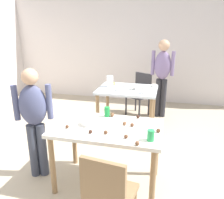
{
  "coord_description": "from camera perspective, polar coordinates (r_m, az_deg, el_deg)",
  "views": [
    {
      "loc": [
        0.73,
        -2.45,
        1.85
      ],
      "look_at": [
        0.05,
        0.35,
        0.9
      ],
      "focal_mm": 37.25,
      "sensor_mm": 36.0,
      "label": 1
    }
  ],
  "objects": [
    {
      "name": "person_adult_far",
      "position": [
        4.72,
        12.23,
        6.66
      ],
      "size": [
        0.45,
        0.22,
        1.56
      ],
      "color": "#28282D",
      "rests_on": "ground_plane"
    },
    {
      "name": "cup_near_0",
      "position": [
        2.33,
        9.5,
        -8.67
      ],
      "size": [
        0.07,
        0.07,
        0.11
      ],
      "primitive_type": "cylinder",
      "color": "green",
      "rests_on": "dining_table_near"
    },
    {
      "name": "cake_ball_5",
      "position": [
        2.41,
        9.59,
        -8.64
      ],
      "size": [
        0.04,
        0.04,
        0.04
      ],
      "primitive_type": "sphere",
      "color": "#3D2319",
      "rests_on": "dining_table_near"
    },
    {
      "name": "cake_ball_1",
      "position": [
        2.61,
        4.94,
        -6.21
      ],
      "size": [
        0.04,
        0.04,
        0.04
      ],
      "primitive_type": "sphere",
      "color": "brown",
      "rests_on": "dining_table_near"
    },
    {
      "name": "mixing_bowl",
      "position": [
        2.66,
        -5.34,
        -5.45
      ],
      "size": [
        0.2,
        0.2,
        0.07
      ],
      "primitive_type": "cylinder",
      "color": "white",
      "rests_on": "dining_table_near"
    },
    {
      "name": "cake_ball_2",
      "position": [
        2.84,
        6.41,
        -4.23
      ],
      "size": [
        0.04,
        0.04,
        0.04
      ],
      "primitive_type": "sphere",
      "color": "#3D2319",
      "rests_on": "dining_table_near"
    },
    {
      "name": "chair_far_table",
      "position": [
        4.87,
        6.91,
        1.97
      ],
      "size": [
        0.54,
        0.54,
        0.87
      ],
      "color": "#2D2D33",
      "rests_on": "ground_plane"
    },
    {
      "name": "dining_table_far",
      "position": [
        4.15,
        3.78,
        1.23
      ],
      "size": [
        1.03,
        0.79,
        0.75
      ],
      "color": "silver",
      "rests_on": "ground_plane"
    },
    {
      "name": "donut_far_5",
      "position": [
        4.08,
        4.85,
        2.77
      ],
      "size": [
        0.11,
        0.11,
        0.03
      ],
      "primitive_type": "torus",
      "color": "white",
      "rests_on": "dining_table_far"
    },
    {
      "name": "cup_far_1",
      "position": [
        3.85,
        7.53,
        2.37
      ],
      "size": [
        0.08,
        0.08,
        0.12
      ],
      "primitive_type": "cylinder",
      "color": "white",
      "rests_on": "dining_table_far"
    },
    {
      "name": "person_girl_near",
      "position": [
        2.9,
        -18.59,
        -3.75
      ],
      "size": [
        0.45,
        0.3,
        1.37
      ],
      "color": "#383D4C",
      "rests_on": "ground_plane"
    },
    {
      "name": "cup_far_0",
      "position": [
        4.04,
        6.13,
        2.98
      ],
      "size": [
        0.08,
        0.08,
        0.09
      ],
      "primitive_type": "cylinder",
      "color": "white",
      "rests_on": "dining_table_far"
    },
    {
      "name": "ground_plane",
      "position": [
        3.15,
        -2.46,
        -17.68
      ],
      "size": [
        6.4,
        6.4,
        0.0
      ],
      "primitive_type": "plane",
      "color": "tan"
    },
    {
      "name": "cake_ball_8",
      "position": [
        2.52,
        11.31,
        -7.48
      ],
      "size": [
        0.04,
        0.04,
        0.04
      ],
      "primitive_type": "sphere",
      "color": "brown",
      "rests_on": "dining_table_near"
    },
    {
      "name": "donut_far_3",
      "position": [
        4.0,
        1.72,
        2.56
      ],
      "size": [
        0.14,
        0.14,
        0.04
      ],
      "primitive_type": "torus",
      "color": "white",
      "rests_on": "dining_table_far"
    },
    {
      "name": "cake_ball_9",
      "position": [
        2.64,
        3.12,
        -5.85
      ],
      "size": [
        0.04,
        0.04,
        0.04
      ],
      "primitive_type": "sphere",
      "color": "brown",
      "rests_on": "dining_table_near"
    },
    {
      "name": "donut_far_2",
      "position": [
        4.37,
        0.05,
        3.92
      ],
      "size": [
        0.13,
        0.13,
        0.04
      ],
      "primitive_type": "torus",
      "color": "gold",
      "rests_on": "dining_table_far"
    },
    {
      "name": "fork_near",
      "position": [
        2.56,
        8.17,
        -7.36
      ],
      "size": [
        0.17,
        0.02,
        0.01
      ],
      "primitive_type": "cube",
      "color": "silver",
      "rests_on": "dining_table_near"
    },
    {
      "name": "chair_near_table",
      "position": [
        2.09,
        -1.04,
        -21.99
      ],
      "size": [
        0.45,
        0.45,
        0.87
      ],
      "color": "olive",
      "rests_on": "ground_plane"
    },
    {
      "name": "cake_ball_7",
      "position": [
        2.44,
        -1.54,
        -8.02
      ],
      "size": [
        0.04,
        0.04,
        0.04
      ],
      "primitive_type": "sphere",
      "color": "brown",
      "rests_on": "dining_table_near"
    },
    {
      "name": "cake_ball_6",
      "position": [
        2.36,
        3.45,
        -9.02
      ],
      "size": [
        0.04,
        0.04,
        0.04
      ],
      "primitive_type": "sphere",
      "color": "brown",
      "rests_on": "dining_table_near"
    },
    {
      "name": "donut_far_1",
      "position": [
        4.12,
        2.57,
        2.99
      ],
      "size": [
        0.13,
        0.13,
        0.04
      ],
      "primitive_type": "torus",
      "color": "pink",
      "rests_on": "dining_table_far"
    },
    {
      "name": "cake_ball_3",
      "position": [
        2.61,
        -10.95,
        -6.53
      ],
      "size": [
        0.04,
        0.04,
        0.04
      ],
      "primitive_type": "sphere",
      "color": "brown",
      "rests_on": "dining_table_near"
    },
    {
      "name": "cake_ball_0",
      "position": [
        2.24,
        6.21,
        -10.62
      ],
      "size": [
        0.04,
        0.04,
        0.04
      ],
      "primitive_type": "sphere",
      "color": "brown",
      "rests_on": "dining_table_near"
    },
    {
      "name": "dining_table_near",
      "position": [
        2.66,
        -1.13,
        -8.66
      ],
      "size": [
        1.21,
        0.74,
        0.75
      ],
      "color": "silver",
      "rests_on": "ground_plane"
    },
    {
      "name": "wall_back",
      "position": [
        5.72,
        6.48,
        12.6
      ],
      "size": [
        6.4,
        0.1,
        2.6
      ],
      "primitive_type": "cube",
      "color": "silver",
      "rests_on": "ground_plane"
    },
    {
      "name": "pitcher_far",
      "position": [
        4.2,
        -0.53,
        4.47
      ],
      "size": [
        0.12,
        0.12,
        0.2
      ],
      "primitive_type": "cylinder",
      "color": "white",
      "rests_on": "dining_table_far"
    },
    {
      "name": "cake_ball_10",
      "position": [
        2.46,
        -5.33,
        -7.85
      ],
      "size": [
        0.04,
        0.04,
        0.04
      ],
      "primitive_type": "sphere",
      "color": "#3D2319",
      "rests_on": "dining_table_near"
    },
    {
      "name": "soda_can",
      "position": [
        2.87,
        -1.22,
        -3.02
      ],
      "size": [
        0.07,
        0.07,
        0.12
      ],
      "primitive_type": "cylinder",
      "color": "#198438",
      "rests_on": "dining_table_near"
    },
    {
      "name": "donut_far_4",
      "position": [
        3.79,
        8.5,
        1.42
      ],
      "size": [
        0.12,
        0.12,
        0.04
      ],
      "primitive_type": "torus",
      "color": "white",
      "rests_on": "dining_table_far"
    },
    {
      "name": "cake_ball_4",
      "position": [
        2.87,
        0.06,
        -3.73
      ],
      "size": [
        0.05,
        0.05,
        0.05
      ],
      "primitive_type": "sphere",
      "color": "brown",
      "rests_on": "dining_table_near"
    },
    {
      "name": "donut_far_0",
      "position": [
        4.32,
        10.31,
        3.44
      ],
      "size": [
        0.13,
        0.13,
        0.04
      ],
      "primitive_type": "torus",
      "color": "white",
      "rests_on": "dining_table_far"
    }
  ]
}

